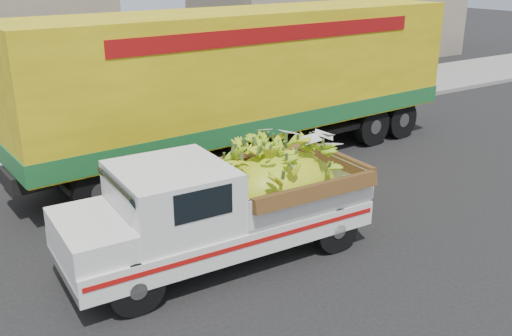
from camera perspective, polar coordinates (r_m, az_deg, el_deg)
ground at (r=11.29m, az=4.12°, el=-5.71°), size 100.00×100.00×0.00m
curb at (r=16.32m, az=-9.42°, el=2.56°), size 60.00×0.25×0.15m
sidewalk at (r=18.19m, az=-12.21°, el=4.17°), size 60.00×4.00×0.14m
building_right at (r=30.94m, az=7.72°, el=16.32°), size 14.00×6.00×6.00m
pickup_truck at (r=9.84m, az=-1.69°, el=-3.35°), size 5.34×2.13×1.85m
semi_trailer at (r=14.38m, az=-0.57°, el=8.89°), size 12.04×3.12×3.80m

